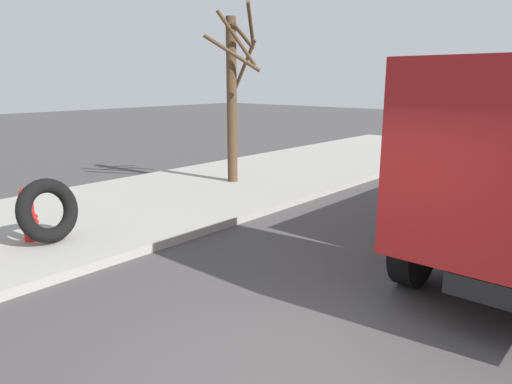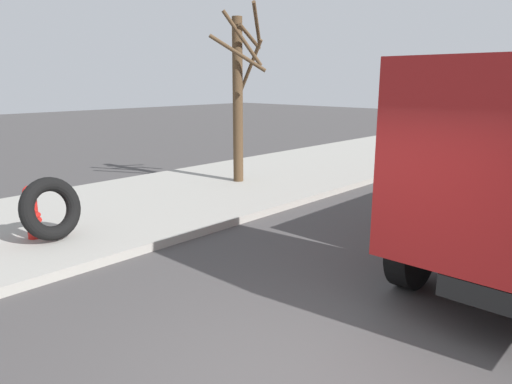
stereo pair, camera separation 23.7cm
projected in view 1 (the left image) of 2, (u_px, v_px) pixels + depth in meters
The scene contains 4 objects.
sidewalk_curb at pixel (8, 235), 8.32m from camera, with size 36.00×5.00×0.15m, color #99968E.
fire_hydrant at pixel (28, 212), 7.68m from camera, with size 0.23×0.51×0.91m.
loose_tire at pixel (48, 211), 7.60m from camera, with size 1.06×1.06×0.24m, color black.
bare_tree at pixel (233, 93), 11.84m from camera, with size 1.71×1.38×4.42m.
Camera 1 is at (-3.03, -2.04, 2.76)m, focal length 32.77 mm.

